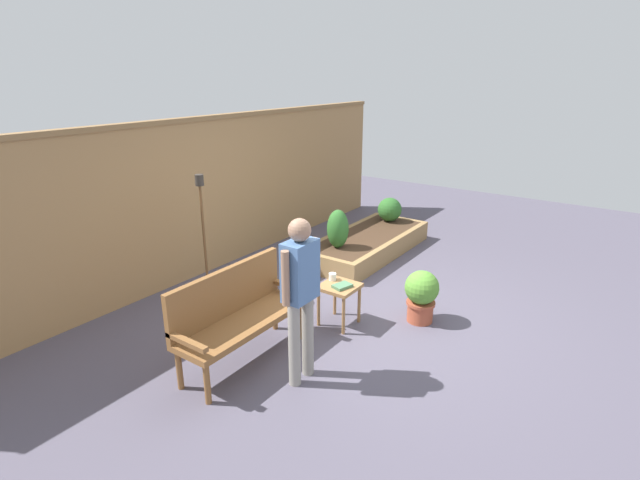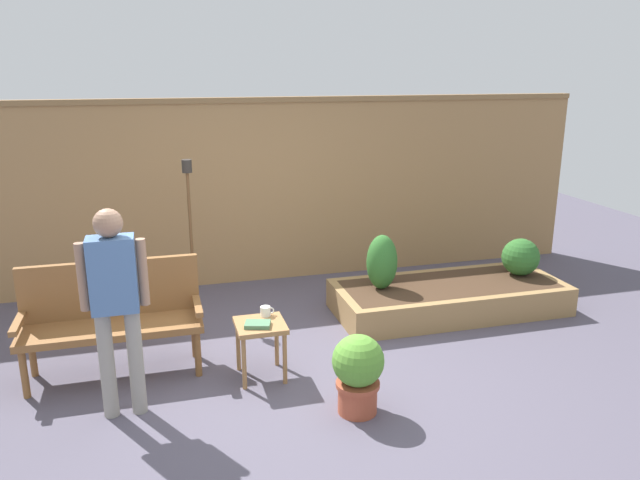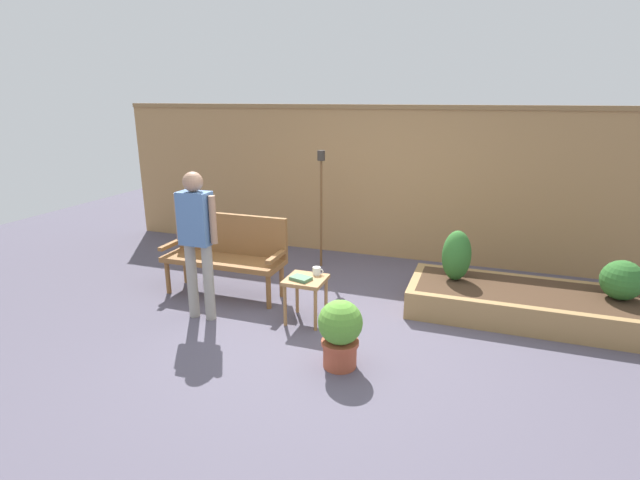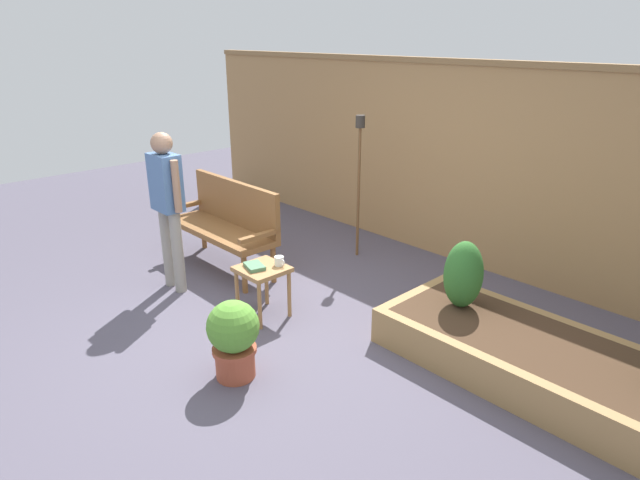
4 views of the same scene
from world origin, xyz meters
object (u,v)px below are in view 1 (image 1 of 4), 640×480
object	(u,v)px
tiki_torch	(202,215)
person_by_bench	(300,287)
book_on_table	(342,286)
potted_boxwood	(421,294)
shrub_far_corner	(390,210)
garden_bench	(236,309)
cup_on_table	(333,277)
side_table	(339,292)
shrub_near_bench	(338,229)

from	to	relation	value
tiki_torch	person_by_bench	distance (m)	2.07
book_on_table	tiki_torch	distance (m)	1.88
potted_boxwood	shrub_far_corner	world-z (taller)	shrub_far_corner
garden_bench	potted_boxwood	size ratio (longest dim) A/B	2.35
cup_on_table	book_on_table	world-z (taller)	cup_on_table
side_table	potted_boxwood	world-z (taller)	potted_boxwood
book_on_table	shrub_far_corner	bearing A→B (deg)	34.46
shrub_near_bench	garden_bench	bearing A→B (deg)	-168.70
garden_bench	tiki_torch	bearing A→B (deg)	59.15
potted_boxwood	person_by_bench	size ratio (longest dim) A/B	0.39
side_table	book_on_table	distance (m)	0.12
side_table	tiki_torch	world-z (taller)	tiki_torch
shrub_far_corner	person_by_bench	world-z (taller)	person_by_bench
shrub_near_bench	shrub_far_corner	world-z (taller)	shrub_near_bench
book_on_table	person_by_bench	xyz separation A→B (m)	(-1.04, -0.23, 0.44)
book_on_table	shrub_far_corner	distance (m)	3.22
side_table	cup_on_table	bearing A→B (deg)	62.19
garden_bench	shrub_near_bench	world-z (taller)	garden_bench
shrub_far_corner	garden_bench	bearing A→B (deg)	-172.98
side_table	potted_boxwood	distance (m)	0.94
side_table	person_by_bench	bearing A→B (deg)	-165.16
book_on_table	potted_boxwood	world-z (taller)	potted_boxwood
shrub_far_corner	person_by_bench	distance (m)	4.30
garden_bench	shrub_near_bench	distance (m)	2.63
shrub_near_bench	person_by_bench	bearing A→B (deg)	-153.67
cup_on_table	shrub_near_bench	size ratio (longest dim) A/B	0.21
cup_on_table	person_by_bench	bearing A→B (deg)	-159.79
side_table	tiki_torch	size ratio (longest dim) A/B	0.30
side_table	potted_boxwood	bearing A→B (deg)	-50.66
book_on_table	tiki_torch	world-z (taller)	tiki_torch
potted_boxwood	shrub_far_corner	bearing A→B (deg)	34.49
side_table	cup_on_table	xyz separation A→B (m)	(0.07, 0.14, 0.12)
cup_on_table	shrub_far_corner	bearing A→B (deg)	15.36
side_table	shrub_far_corner	size ratio (longest dim) A/B	1.19
shrub_near_bench	shrub_far_corner	xyz separation A→B (m)	(1.61, 0.00, -0.08)
tiki_torch	side_table	bearing A→B (deg)	-75.98
side_table	person_by_bench	distance (m)	1.23
cup_on_table	potted_boxwood	distance (m)	1.02
tiki_torch	shrub_near_bench	bearing A→B (deg)	-21.64
tiki_torch	person_by_bench	size ratio (longest dim) A/B	1.02
cup_on_table	shrub_far_corner	world-z (taller)	shrub_far_corner
potted_boxwood	person_by_bench	world-z (taller)	person_by_bench
garden_bench	tiki_torch	size ratio (longest dim) A/B	0.91
shrub_near_bench	tiki_torch	bearing A→B (deg)	158.36
person_by_bench	side_table	bearing A→B (deg)	14.84
book_on_table	shrub_near_bench	distance (m)	1.77
cup_on_table	tiki_torch	size ratio (longest dim) A/B	0.07
cup_on_table	shrub_far_corner	distance (m)	3.06
cup_on_table	book_on_table	xyz separation A→B (m)	(-0.10, -0.20, -0.02)
potted_boxwood	book_on_table	bearing A→B (deg)	133.19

